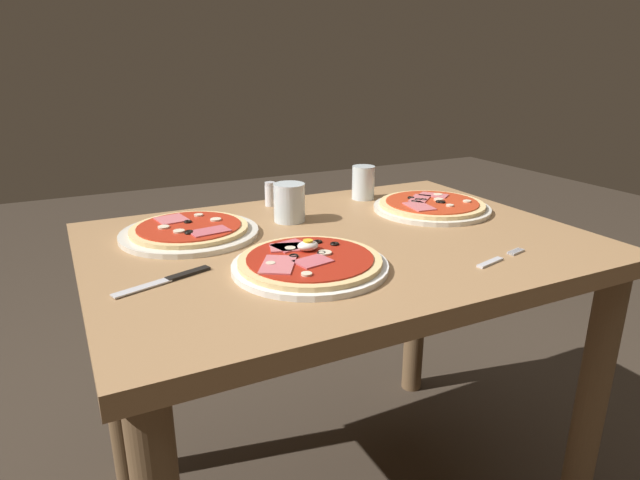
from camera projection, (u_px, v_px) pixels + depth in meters
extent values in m
cube|color=#9E754C|center=(340.00, 246.00, 1.25)|extent=(1.11, 0.81, 0.04)
cylinder|color=brown|center=(590.00, 408.00, 1.28)|extent=(0.07, 0.07, 0.71)
cylinder|color=brown|center=(114.00, 368.00, 1.45)|extent=(0.07, 0.07, 0.71)
cylinder|color=brown|center=(417.00, 298.00, 1.87)|extent=(0.07, 0.07, 0.71)
cylinder|color=white|center=(310.00, 266.00, 1.06)|extent=(0.31, 0.31, 0.01)
cylinder|color=#E5C17F|center=(310.00, 261.00, 1.05)|extent=(0.28, 0.28, 0.01)
cylinder|color=#A82314|center=(310.00, 258.00, 1.05)|extent=(0.25, 0.25, 0.00)
torus|color=black|center=(318.00, 242.00, 1.13)|extent=(0.02, 0.02, 0.00)
torus|color=black|center=(294.00, 256.00, 1.05)|extent=(0.02, 0.02, 0.00)
torus|color=black|center=(335.00, 244.00, 1.12)|extent=(0.02, 0.02, 0.00)
torus|color=black|center=(322.00, 253.00, 1.07)|extent=(0.02, 0.02, 0.00)
cube|color=#C65B66|center=(313.00, 261.00, 1.03)|extent=(0.07, 0.06, 0.00)
cube|color=#C65B66|center=(290.00, 246.00, 1.11)|extent=(0.08, 0.07, 0.00)
cube|color=#D16B70|center=(287.00, 247.00, 1.10)|extent=(0.08, 0.07, 0.00)
cube|color=#D16B70|center=(278.00, 264.00, 1.01)|extent=(0.10, 0.11, 0.00)
cylinder|color=beige|center=(290.00, 248.00, 1.09)|extent=(0.02, 0.02, 0.00)
cylinder|color=beige|center=(271.00, 263.00, 1.01)|extent=(0.02, 0.02, 0.00)
cylinder|color=beige|center=(307.00, 274.00, 0.96)|extent=(0.02, 0.02, 0.00)
cylinder|color=beige|center=(325.00, 253.00, 1.07)|extent=(0.03, 0.03, 0.00)
ellipsoid|color=white|center=(308.00, 246.00, 1.08)|extent=(0.04, 0.03, 0.02)
cylinder|color=yellow|center=(308.00, 241.00, 1.08)|extent=(0.02, 0.02, 0.00)
cylinder|color=silver|center=(432.00, 208.00, 1.46)|extent=(0.31, 0.31, 0.01)
cylinder|color=#E5C17F|center=(432.00, 204.00, 1.46)|extent=(0.28, 0.28, 0.01)
cylinder|color=red|center=(432.00, 202.00, 1.46)|extent=(0.25, 0.25, 0.00)
torus|color=black|center=(442.00, 202.00, 1.44)|extent=(0.02, 0.02, 0.00)
torus|color=black|center=(424.00, 200.00, 1.47)|extent=(0.02, 0.02, 0.00)
torus|color=black|center=(411.00, 198.00, 1.49)|extent=(0.02, 0.02, 0.00)
torus|color=black|center=(415.00, 201.00, 1.45)|extent=(0.02, 0.02, 0.00)
torus|color=black|center=(439.00, 202.00, 1.45)|extent=(0.02, 0.02, 0.00)
torus|color=black|center=(418.00, 200.00, 1.47)|extent=(0.02, 0.02, 0.00)
cube|color=#D16B70|center=(434.00, 195.00, 1.52)|extent=(0.08, 0.09, 0.00)
cube|color=#D16B70|center=(420.00, 199.00, 1.48)|extent=(0.10, 0.09, 0.00)
cube|color=#D16B70|center=(419.00, 206.00, 1.40)|extent=(0.07, 0.09, 0.00)
cylinder|color=beige|center=(438.00, 195.00, 1.52)|extent=(0.03, 0.03, 0.00)
cylinder|color=beige|center=(439.00, 199.00, 1.47)|extent=(0.03, 0.03, 0.00)
cylinder|color=beige|center=(450.00, 205.00, 1.41)|extent=(0.02, 0.02, 0.00)
cylinder|color=beige|center=(467.00, 201.00, 1.45)|extent=(0.02, 0.02, 0.00)
cylinder|color=silver|center=(190.00, 233.00, 1.26)|extent=(0.32, 0.32, 0.01)
cylinder|color=#E5C17F|center=(189.00, 229.00, 1.25)|extent=(0.27, 0.27, 0.01)
cylinder|color=#B72D19|center=(189.00, 226.00, 1.25)|extent=(0.24, 0.24, 0.00)
torus|color=black|center=(189.00, 233.00, 1.19)|extent=(0.02, 0.02, 0.00)
torus|color=black|center=(189.00, 232.00, 1.20)|extent=(0.02, 0.02, 0.00)
torus|color=black|center=(188.00, 222.00, 1.27)|extent=(0.02, 0.02, 0.00)
cube|color=#C65B66|center=(210.00, 231.00, 1.20)|extent=(0.09, 0.06, 0.00)
cube|color=#D16B70|center=(172.00, 219.00, 1.29)|extent=(0.08, 0.08, 0.00)
cylinder|color=beige|center=(164.00, 227.00, 1.23)|extent=(0.03, 0.03, 0.00)
cylinder|color=beige|center=(179.00, 231.00, 1.20)|extent=(0.03, 0.03, 0.00)
cylinder|color=beige|center=(216.00, 219.00, 1.29)|extent=(0.03, 0.03, 0.00)
cylinder|color=beige|center=(199.00, 215.00, 1.32)|extent=(0.02, 0.02, 0.00)
cylinder|color=silver|center=(289.00, 203.00, 1.35)|extent=(0.08, 0.08, 0.10)
cylinder|color=silver|center=(290.00, 212.00, 1.36)|extent=(0.07, 0.07, 0.05)
cylinder|color=silver|center=(363.00, 183.00, 1.57)|extent=(0.07, 0.07, 0.10)
cylinder|color=silver|center=(363.00, 192.00, 1.58)|extent=(0.06, 0.06, 0.04)
cube|color=silver|center=(490.00, 262.00, 1.09)|extent=(0.08, 0.03, 0.00)
cube|color=silver|center=(519.00, 252.00, 1.14)|extent=(0.04, 0.01, 0.00)
cube|color=silver|center=(517.00, 252.00, 1.14)|extent=(0.04, 0.01, 0.00)
cube|color=silver|center=(515.00, 251.00, 1.15)|extent=(0.04, 0.01, 0.00)
cube|color=silver|center=(513.00, 251.00, 1.15)|extent=(0.04, 0.01, 0.00)
cube|color=silver|center=(142.00, 288.00, 0.97)|extent=(0.11, 0.05, 0.00)
cube|color=black|center=(188.00, 273.00, 1.03)|extent=(0.09, 0.05, 0.01)
cylinder|color=white|center=(270.00, 196.00, 1.50)|extent=(0.03, 0.03, 0.05)
cylinder|color=silver|center=(270.00, 184.00, 1.49)|extent=(0.03, 0.03, 0.01)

